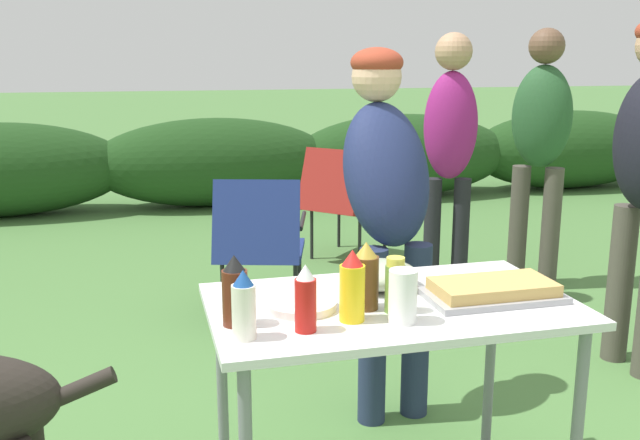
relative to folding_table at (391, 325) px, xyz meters
The scene contains 17 objects.
shrub_hedge 5.14m from the folding_table, 90.00° to the left, with size 14.40×0.90×0.87m.
folding_table is the anchor object (origin of this frame).
food_tray 0.33m from the folding_table, ahead, with size 0.41×0.22×0.06m.
plate_stack 0.29m from the folding_table, behind, with size 0.22×0.22×0.02m, color white.
mixing_bowl 0.19m from the folding_table, 84.63° to the left, with size 0.24×0.24×0.08m, color #ADBC99.
paper_cup_stack 0.23m from the folding_table, 99.81° to the right, with size 0.08×0.08×0.15m, color white.
mayo_bottle 0.53m from the folding_table, 159.63° to the right, with size 0.06×0.06×0.19m.
bbq_sauce_bottle 0.52m from the folding_table, behind, with size 0.07×0.07×0.20m.
relish_jar 0.18m from the folding_table, 104.17° to the right, with size 0.06×0.06×0.16m.
ketchup_bottle 0.38m from the folding_table, 151.53° to the right, with size 0.06×0.06×0.19m.
beer_bottle 0.20m from the folding_table, 159.03° to the right, with size 0.08×0.08×0.20m.
mustard_bottle 0.27m from the folding_table, 143.17° to the right, with size 0.07×0.07×0.21m.
standing_person_in_navy_coat 0.81m from the folding_table, 71.86° to the left, with size 0.39×0.49×1.50m.
standing_person_in_olive_jacket 2.16m from the folding_table, 61.15° to the left, with size 0.36×0.30×1.60m.
standing_person_in_gray_fleece 2.69m from the folding_table, 49.89° to the left, with size 0.45×0.43×1.63m.
camp_chair_green_behind_table 1.86m from the folding_table, 92.92° to the left, with size 0.61×0.69×0.83m.
camp_chair_near_hedge 3.01m from the folding_table, 76.80° to the left, with size 0.74×0.74×0.83m.
Camera 1 is at (-0.71, -1.93, 1.46)m, focal length 40.00 mm.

